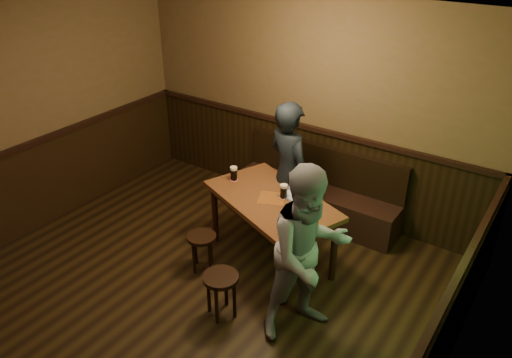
{
  "coord_description": "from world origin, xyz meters",
  "views": [
    {
      "loc": [
        2.87,
        -2.35,
        3.6
      ],
      "look_at": [
        0.21,
        1.53,
        1.06
      ],
      "focal_mm": 35.0,
      "sensor_mm": 36.0,
      "label": 1
    }
  ],
  "objects": [
    {
      "name": "stool_left",
      "position": [
        -0.19,
        1.05,
        0.35
      ],
      "size": [
        0.38,
        0.38,
        0.44
      ],
      "rotation": [
        0.0,
        0.0,
        -0.18
      ],
      "color": "black",
      "rests_on": "ground"
    },
    {
      "name": "person_grey",
      "position": [
        1.21,
        0.91,
        0.87
      ],
      "size": [
        1.0,
        1.07,
        1.74
      ],
      "primitive_type": "imported",
      "rotation": [
        0.0,
        0.0,
        1.03
      ],
      "color": "#97979C",
      "rests_on": "ground"
    },
    {
      "name": "laptop",
      "position": [
        0.56,
        1.82,
        0.87
      ],
      "size": [
        0.35,
        0.29,
        0.22
      ],
      "rotation": [
        0.0,
        0.0,
        -0.14
      ],
      "color": "silver",
      "rests_on": "pub_table"
    },
    {
      "name": "bench",
      "position": [
        0.35,
        2.75,
        0.31
      ],
      "size": [
        2.2,
        0.5,
        0.95
      ],
      "color": "black",
      "rests_on": "ground"
    },
    {
      "name": "room",
      "position": [
        0.0,
        0.22,
        1.2
      ],
      "size": [
        5.04,
        6.04,
        2.84
      ],
      "color": "black",
      "rests_on": "ground"
    },
    {
      "name": "pint_left",
      "position": [
        -0.24,
        1.73,
        0.9
      ],
      "size": [
        0.11,
        0.11,
        0.17
      ],
      "color": "#A31A14",
      "rests_on": "pub_table"
    },
    {
      "name": "stool_right",
      "position": [
        0.44,
        0.59,
        0.38
      ],
      "size": [
        0.45,
        0.45,
        0.48
      ],
      "rotation": [
        0.0,
        0.0,
        0.31
      ],
      "color": "black",
      "rests_on": "ground"
    },
    {
      "name": "person_suit",
      "position": [
        0.27,
        2.12,
        0.88
      ],
      "size": [
        0.75,
        0.62,
        1.77
      ],
      "primitive_type": "imported",
      "rotation": [
        0.0,
        0.0,
        2.78
      ],
      "color": "black",
      "rests_on": "ground"
    },
    {
      "name": "pub_table",
      "position": [
        0.35,
        1.63,
        0.71
      ],
      "size": [
        1.74,
        1.37,
        0.82
      ],
      "rotation": [
        0.0,
        0.0,
        -0.38
      ],
      "color": "#583119",
      "rests_on": "ground"
    },
    {
      "name": "menu",
      "position": [
        0.9,
        1.25,
        0.82
      ],
      "size": [
        0.25,
        0.27,
        0.0
      ],
      "primitive_type": "cube",
      "rotation": [
        0.0,
        0.0,
        -0.91
      ],
      "color": "silver",
      "rests_on": "pub_table"
    },
    {
      "name": "pint_right",
      "position": [
        0.8,
        1.43,
        0.9
      ],
      "size": [
        0.1,
        0.1,
        0.16
      ],
      "color": "#A31A14",
      "rests_on": "pub_table"
    },
    {
      "name": "pint_mid",
      "position": [
        0.45,
        1.71,
        0.9
      ],
      "size": [
        0.11,
        0.11,
        0.17
      ],
      "color": "#A31A14",
      "rests_on": "pub_table"
    }
  ]
}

